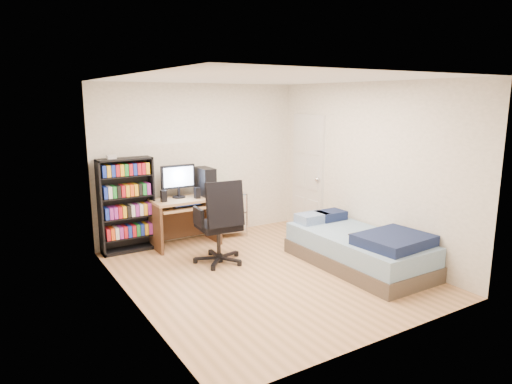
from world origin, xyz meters
TOP-DOWN VIEW (x-y plane):
  - room at (0.00, 0.00)m, footprint 3.58×4.08m
  - media_shelf at (-1.28, 1.84)m, footprint 0.80×0.27m
  - computer_desk at (-0.34, 1.70)m, footprint 1.00×0.58m
  - office_chair at (-0.34, 0.66)m, footprint 0.77×0.77m
  - wire_cart at (0.38, 1.75)m, footprint 0.61×0.48m
  - bed at (1.22, -0.46)m, footprint 1.03×2.05m
  - door at (1.72, 1.35)m, footprint 0.12×0.80m

SIDE VIEW (x-z plane):
  - bed at x=1.22m, z-range -0.03..0.55m
  - office_chair at x=-0.34m, z-range -0.22..0.98m
  - wire_cart at x=0.38m, z-range 0.14..1.03m
  - computer_desk at x=-0.34m, z-range 0.05..1.31m
  - media_shelf at x=-1.28m, z-range -0.01..1.46m
  - door at x=1.72m, z-range 0.00..2.00m
  - room at x=0.00m, z-range -0.04..2.54m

